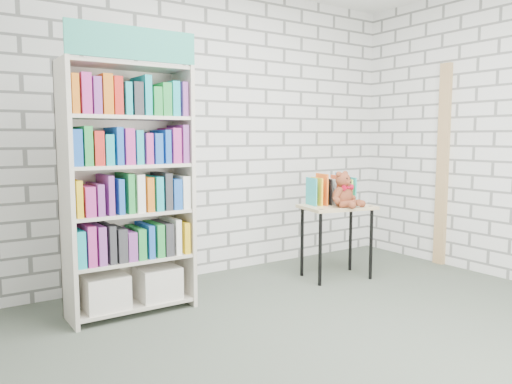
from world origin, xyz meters
TOP-DOWN VIEW (x-y plane):
  - ground at (0.00, 0.00)m, footprint 4.50×4.50m
  - room_shell at (0.00, 0.00)m, footprint 4.52×4.02m
  - bookshelf at (-1.02, 1.36)m, footprint 0.94×0.37m
  - display_table at (0.94, 1.17)m, footprint 0.73×0.57m
  - table_books at (0.96, 1.28)m, footprint 0.49×0.29m
  - teddy_bear at (0.94, 1.07)m, footprint 0.30×0.29m
  - door_trim at (2.23, 0.95)m, footprint 0.05×0.12m

SIDE VIEW (x-z plane):
  - ground at x=0.00m, z-range 0.00..0.00m
  - display_table at x=0.94m, z-range 0.25..0.95m
  - teddy_bear at x=0.94m, z-range 0.67..1.00m
  - table_books at x=0.96m, z-range 0.70..0.97m
  - bookshelf at x=-1.02m, z-range -0.09..2.02m
  - door_trim at x=2.23m, z-range 0.00..2.10m
  - room_shell at x=0.00m, z-range 0.38..3.19m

